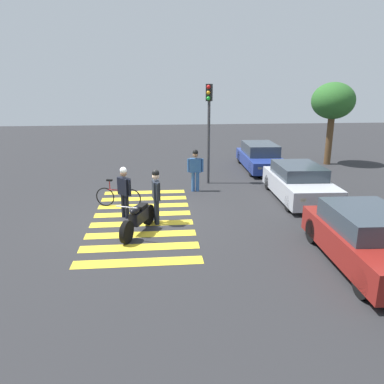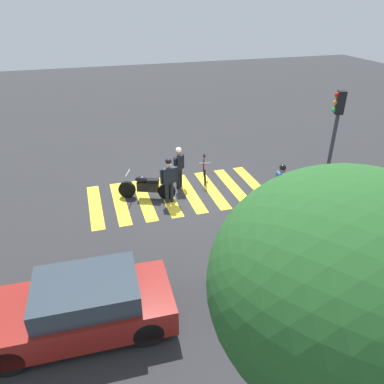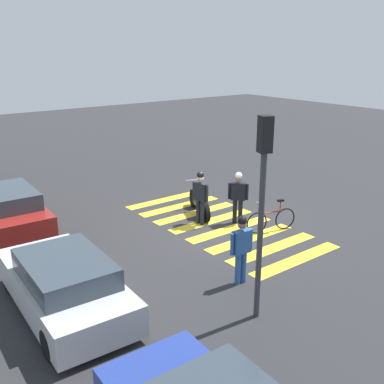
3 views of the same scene
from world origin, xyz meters
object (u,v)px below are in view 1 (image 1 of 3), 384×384
object	(u,v)px
police_motorcycle	(138,218)
car_silver_sedan	(299,183)
car_blue_hatchback	(260,157)
traffic_light_pole	(209,118)
leaning_bicycle	(118,197)
pedestrian_bystander	(195,168)
officer_by_motorcycle	(156,193)
car_maroon_wagon	(369,239)
officer_on_foot	(124,189)

from	to	relation	value
police_motorcycle	car_silver_sedan	world-z (taller)	car_silver_sedan
car_blue_hatchback	traffic_light_pole	size ratio (longest dim) A/B	1.09
leaning_bicycle	pedestrian_bystander	distance (m)	3.52
car_silver_sedan	officer_by_motorcycle	bearing A→B (deg)	-67.98
leaning_bicycle	traffic_light_pole	bearing A→B (deg)	129.54
car_maroon_wagon	traffic_light_pole	bearing A→B (deg)	-161.00
car_silver_sedan	car_maroon_wagon	distance (m)	5.48
leaning_bicycle	car_silver_sedan	size ratio (longest dim) A/B	0.38
pedestrian_bystander	car_blue_hatchback	bearing A→B (deg)	136.09
officer_by_motorcycle	car_blue_hatchback	distance (m)	9.30
car_silver_sedan	pedestrian_bystander	bearing A→B (deg)	-110.04
leaning_bicycle	officer_on_foot	world-z (taller)	officer_on_foot
police_motorcycle	pedestrian_bystander	bearing A→B (deg)	153.73
car_silver_sedan	traffic_light_pole	size ratio (longest dim) A/B	1.00
car_silver_sedan	traffic_light_pole	bearing A→B (deg)	-130.03
pedestrian_bystander	traffic_light_pole	size ratio (longest dim) A/B	0.41
car_maroon_wagon	car_silver_sedan	bearing A→B (deg)	176.34
leaning_bicycle	officer_by_motorcycle	distance (m)	2.36
officer_by_motorcycle	traffic_light_pole	xyz separation A→B (m)	(-4.84, 2.30, 1.85)
officer_on_foot	pedestrian_bystander	xyz separation A→B (m)	(-2.95, 2.63, 0.02)
police_motorcycle	pedestrian_bystander	distance (m)	4.87
car_blue_hatchback	pedestrian_bystander	bearing A→B (deg)	-43.91
leaning_bicycle	traffic_light_pole	size ratio (longest dim) A/B	0.38
officer_on_foot	traffic_light_pole	size ratio (longest dim) A/B	0.40
car_silver_sedan	officer_on_foot	bearing A→B (deg)	-76.53
officer_by_motorcycle	car_maroon_wagon	bearing A→B (deg)	57.28
officer_on_foot	officer_by_motorcycle	bearing A→B (deg)	57.75
car_blue_hatchback	car_maroon_wagon	xyz separation A→B (m)	(10.83, -0.31, 0.03)
officer_by_motorcycle	car_silver_sedan	xyz separation A→B (m)	(-2.20, 5.44, -0.38)
officer_by_motorcycle	police_motorcycle	bearing A→B (deg)	-36.50
leaning_bicycle	car_silver_sedan	xyz separation A→B (m)	(-0.39, 6.81, 0.25)
pedestrian_bystander	car_silver_sedan	distance (m)	4.11
leaning_bicycle	car_blue_hatchback	distance (m)	8.89
police_motorcycle	pedestrian_bystander	size ratio (longest dim) A/B	1.18
pedestrian_bystander	car_blue_hatchback	world-z (taller)	pedestrian_bystander
police_motorcycle	officer_by_motorcycle	bearing A→B (deg)	143.50
officer_by_motorcycle	car_blue_hatchback	size ratio (longest dim) A/B	0.38
officer_on_foot	officer_by_motorcycle	size ratio (longest dim) A/B	0.97
officer_by_motorcycle	car_maroon_wagon	world-z (taller)	officer_by_motorcycle
police_motorcycle	leaning_bicycle	bearing A→B (deg)	-161.98
car_blue_hatchback	car_silver_sedan	bearing A→B (deg)	0.38
police_motorcycle	car_blue_hatchback	size ratio (longest dim) A/B	0.44
officer_on_foot	pedestrian_bystander	world-z (taller)	pedestrian_bystander
car_blue_hatchback	traffic_light_pole	bearing A→B (deg)	-48.84
leaning_bicycle	officer_on_foot	xyz separation A→B (m)	(1.16, 0.34, 0.59)
leaning_bicycle	police_motorcycle	bearing A→B (deg)	18.02
officer_by_motorcycle	leaning_bicycle	bearing A→B (deg)	-142.94
leaning_bicycle	officer_by_motorcycle	xyz separation A→B (m)	(1.82, 1.37, 0.63)
car_silver_sedan	leaning_bicycle	bearing A→B (deg)	-86.75
police_motorcycle	leaning_bicycle	world-z (taller)	police_motorcycle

